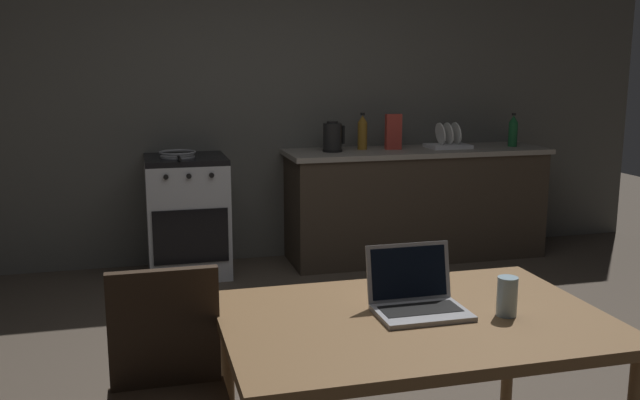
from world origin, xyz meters
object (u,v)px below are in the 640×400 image
at_px(cereal_box, 393,132).
at_px(dish_rack, 448,142).
at_px(bottle_b, 362,132).
at_px(electric_kettle, 333,137).
at_px(chair, 168,387).
at_px(bottle, 513,131).
at_px(dining_table, 414,334).
at_px(laptop, 417,299).
at_px(frying_pan, 178,154).
at_px(stove_oven, 187,216).
at_px(drinking_glass, 507,296).

bearing_deg(cereal_box, dish_rack, -2.42).
relative_size(cereal_box, bottle_b, 0.96).
bearing_deg(electric_kettle, bottle_b, 16.30).
height_order(chair, bottle, bottle).
height_order(dining_table, dish_rack, dish_rack).
relative_size(laptop, cereal_box, 1.12).
bearing_deg(dining_table, cereal_box, 70.76).
bearing_deg(bottle_b, frying_pan, -175.84).
bearing_deg(bottle, bottle_b, 174.21).
relative_size(laptop, bottle, 1.14).
bearing_deg(electric_kettle, chair, -115.18).
bearing_deg(frying_pan, bottle, -0.47).
relative_size(stove_oven, dining_table, 0.68).
relative_size(frying_pan, drinking_glass, 3.20).
xyz_separation_m(dining_table, bottle_b, (0.86, 3.23, 0.38)).
xyz_separation_m(cereal_box, dish_rack, (0.47, -0.02, -0.10)).
xyz_separation_m(frying_pan, dish_rack, (2.20, 0.03, 0.02)).
bearing_deg(chair, bottle, 51.81).
relative_size(bottle, drinking_glass, 2.01).
bearing_deg(electric_kettle, cereal_box, 2.22).
distance_m(chair, bottle_b, 3.61).
xyz_separation_m(bottle, drinking_glass, (-1.83, -3.17, -0.24)).
relative_size(chair, frying_pan, 2.03).
bearing_deg(bottle_b, dish_rack, -6.37).
relative_size(electric_kettle, frying_pan, 0.54).
height_order(stove_oven, dish_rack, dish_rack).
xyz_separation_m(laptop, bottle_b, (0.83, 3.18, 0.27)).
distance_m(laptop, cereal_box, 3.31).
relative_size(chair, cereal_box, 3.18).
distance_m(bottle, cereal_box, 1.04).
height_order(dining_table, cereal_box, cereal_box).
relative_size(stove_oven, bottle_b, 3.07).
bearing_deg(frying_pan, laptop, -78.16).
relative_size(chair, dish_rack, 2.67).
distance_m(chair, cereal_box, 3.68).
bearing_deg(drinking_glass, chair, 172.13).
bearing_deg(drinking_glass, cereal_box, 76.28).
bearing_deg(chair, cereal_box, 64.25).
distance_m(laptop, dish_rack, 3.47).
bearing_deg(dining_table, laptop, 57.92).
bearing_deg(stove_oven, chair, -95.41).
bearing_deg(electric_kettle, dining_table, -100.59).
xyz_separation_m(stove_oven, chair, (-0.29, -3.06, 0.07)).
xyz_separation_m(bottle, bottle_b, (-1.28, 0.13, 0.01)).
relative_size(dining_table, bottle_b, 4.53).
bearing_deg(laptop, frying_pan, 94.07).
xyz_separation_m(stove_oven, electric_kettle, (1.15, 0.00, 0.57)).
height_order(dining_table, frying_pan, frying_pan).
height_order(laptop, drinking_glass, laptop).
bearing_deg(chair, bottle_b, 68.06).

